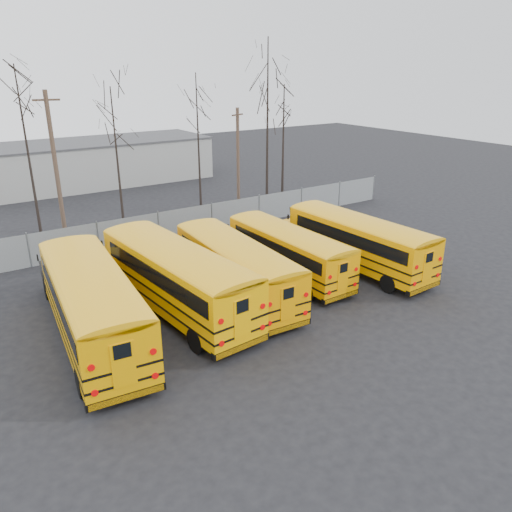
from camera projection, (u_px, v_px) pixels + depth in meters
ground at (262, 310)px, 23.83m from camera, size 120.00×120.00×0.00m
fence at (159, 227)px, 32.78m from camera, size 40.00×0.04×2.00m
distant_building at (94, 163)px, 48.96m from camera, size 22.00×8.00×4.00m
bus_a at (91, 298)px, 20.61m from camera, size 3.84×12.03×3.31m
bus_b at (174, 273)px, 23.13m from camera, size 3.70×12.00×3.31m
bus_c at (234, 264)px, 24.69m from camera, size 3.05×10.85×3.01m
bus_d at (286, 248)px, 27.23m from camera, size 2.46×10.02×2.79m
bus_e at (356, 238)px, 28.29m from camera, size 2.94×11.04×3.06m
utility_pole_left at (55, 162)px, 33.36m from camera, size 1.68×0.44×9.51m
utility_pole_right at (238, 159)px, 39.06m from camera, size 1.33×0.69×7.97m
tree_3 at (29, 159)px, 30.72m from camera, size 0.26×0.26×11.05m
tree_4 at (118, 167)px, 31.87m from camera, size 0.26×0.26×9.77m
tree_5 at (198, 145)px, 38.07m from camera, size 0.26×0.26×10.47m
tree_6 at (267, 126)px, 39.05m from camera, size 0.26×0.26×12.95m
tree_7 at (283, 144)px, 42.06m from camera, size 0.26×0.26×9.53m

